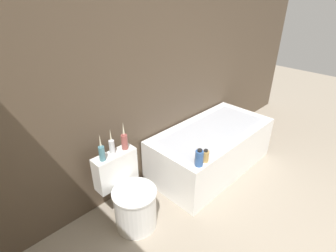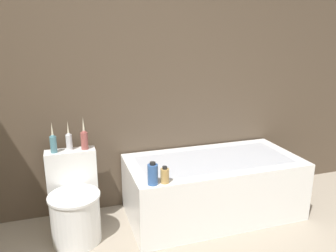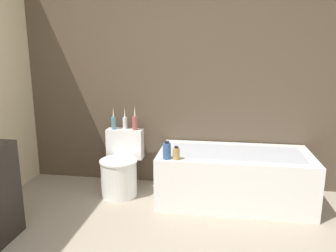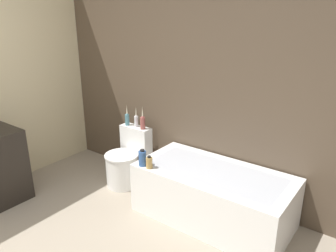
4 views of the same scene
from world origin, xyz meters
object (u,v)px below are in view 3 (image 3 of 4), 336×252
(shampoo_bottle_tall, at_px, (167,151))
(shampoo_bottle_short, at_px, (176,154))
(bathtub, at_px, (234,176))
(vase_gold, at_px, (114,122))
(toilet, at_px, (121,169))
(vase_bronze, at_px, (135,122))
(vase_silver, at_px, (125,122))

(shampoo_bottle_tall, xyz_separation_m, shampoo_bottle_short, (0.09, -0.00, -0.02))
(bathtub, xyz_separation_m, vase_gold, (-1.36, 0.20, 0.50))
(vase_gold, xyz_separation_m, shampoo_bottle_tall, (0.70, -0.52, -0.15))
(toilet, relative_size, vase_bronze, 2.46)
(bathtub, bearing_deg, toilet, 179.42)
(vase_silver, height_order, shampoo_bottle_tall, vase_silver)
(toilet, bearing_deg, vase_gold, 123.36)
(bathtub, height_order, vase_gold, vase_gold)
(toilet, xyz_separation_m, vase_gold, (-0.12, 0.19, 0.49))
(bathtub, bearing_deg, vase_silver, 169.32)
(vase_bronze, bearing_deg, vase_gold, -178.11)
(toilet, xyz_separation_m, vase_silver, (0.00, 0.22, 0.49))
(vase_gold, xyz_separation_m, shampoo_bottle_short, (0.79, -0.53, -0.17))
(vase_gold, bearing_deg, shampoo_bottle_tall, -36.86)
(toilet, relative_size, shampoo_bottle_short, 5.15)
(shampoo_bottle_short, bearing_deg, vase_silver, 140.07)
(vase_bronze, xyz_separation_m, shampoo_bottle_short, (0.54, -0.53, -0.18))
(toilet, distance_m, vase_bronze, 0.55)
(shampoo_bottle_tall, bearing_deg, vase_silver, 135.97)
(bathtub, relative_size, shampoo_bottle_short, 11.69)
(toilet, height_order, vase_bronze, vase_bronze)
(vase_bronze, distance_m, shampoo_bottle_short, 0.78)
(bathtub, xyz_separation_m, vase_silver, (-1.23, 0.23, 0.50))
(toilet, height_order, shampoo_bottle_tall, shampoo_bottle_tall)
(vase_bronze, bearing_deg, bathtub, -10.69)
(bathtub, xyz_separation_m, shampoo_bottle_tall, (-0.66, -0.32, 0.35))
(bathtub, height_order, vase_bronze, vase_bronze)
(vase_gold, height_order, vase_silver, vase_gold)
(vase_bronze, bearing_deg, shampoo_bottle_short, -44.60)
(vase_bronze, relative_size, shampoo_bottle_tall, 1.57)
(toilet, height_order, shampoo_bottle_short, toilet)
(bathtub, height_order, shampoo_bottle_tall, shampoo_bottle_tall)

